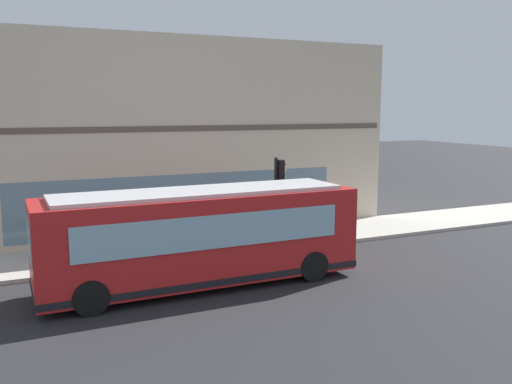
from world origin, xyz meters
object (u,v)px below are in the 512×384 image
(city_bus_nearside, at_px, (201,237))
(fire_hydrant, at_px, (326,223))
(traffic_light_near_corner, at_px, (279,184))
(newspaper_vending_box, at_px, (285,222))
(pedestrian_near_hydrant, at_px, (87,229))
(pedestrian_by_light_pole, at_px, (171,226))
(pedestrian_near_building_entrance, at_px, (353,209))

(city_bus_nearside, bearing_deg, fire_hydrant, -59.04)
(traffic_light_near_corner, bearing_deg, newspaper_vending_box, -34.26)
(pedestrian_near_hydrant, relative_size, newspaper_vending_box, 2.00)
(city_bus_nearside, relative_size, pedestrian_near_hydrant, 5.60)
(traffic_light_near_corner, xyz_separation_m, fire_hydrant, (1.30, -3.04, -2.09))
(fire_hydrant, distance_m, newspaper_vending_box, 1.85)
(pedestrian_by_light_pole, height_order, pedestrian_near_hydrant, pedestrian_near_hydrant)
(pedestrian_near_hydrant, bearing_deg, fire_hydrant, -90.43)
(city_bus_nearside, distance_m, traffic_light_near_corner, 5.43)
(newspaper_vending_box, bearing_deg, pedestrian_near_building_entrance, -112.65)
(fire_hydrant, bearing_deg, pedestrian_near_hydrant, 89.57)
(fire_hydrant, xyz_separation_m, newspaper_vending_box, (0.60, 1.75, 0.09))
(traffic_light_near_corner, relative_size, pedestrian_near_building_entrance, 1.98)
(fire_hydrant, bearing_deg, city_bus_nearside, 120.96)
(fire_hydrant, height_order, newspaper_vending_box, newspaper_vending_box)
(pedestrian_by_light_pole, distance_m, newspaper_vending_box, 5.65)
(pedestrian_by_light_pole, bearing_deg, pedestrian_near_building_entrance, -89.88)
(fire_hydrant, distance_m, pedestrian_by_light_pole, 7.30)
(pedestrian_by_light_pole, xyz_separation_m, pedestrian_near_building_entrance, (0.02, -8.28, 0.04))
(pedestrian_near_building_entrance, bearing_deg, newspaper_vending_box, 67.35)
(pedestrian_near_hydrant, height_order, pedestrian_near_building_entrance, pedestrian_near_hydrant)
(city_bus_nearside, relative_size, pedestrian_near_building_entrance, 5.68)
(fire_hydrant, height_order, pedestrian_near_building_entrance, pedestrian_near_building_entrance)
(city_bus_nearside, xyz_separation_m, pedestrian_by_light_pole, (3.83, -0.10, -0.42))
(city_bus_nearside, distance_m, fire_hydrant, 8.64)
(newspaper_vending_box, bearing_deg, traffic_light_near_corner, 145.74)
(traffic_light_near_corner, relative_size, pedestrian_by_light_pole, 2.06)
(pedestrian_by_light_pole, bearing_deg, traffic_light_near_corner, -99.66)
(traffic_light_near_corner, height_order, pedestrian_by_light_pole, traffic_light_near_corner)
(fire_hydrant, bearing_deg, pedestrian_by_light_pole, 94.57)
(pedestrian_near_building_entrance, bearing_deg, pedestrian_by_light_pole, 90.12)
(pedestrian_by_light_pole, xyz_separation_m, pedestrian_near_hydrant, (0.66, 2.98, 0.06))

